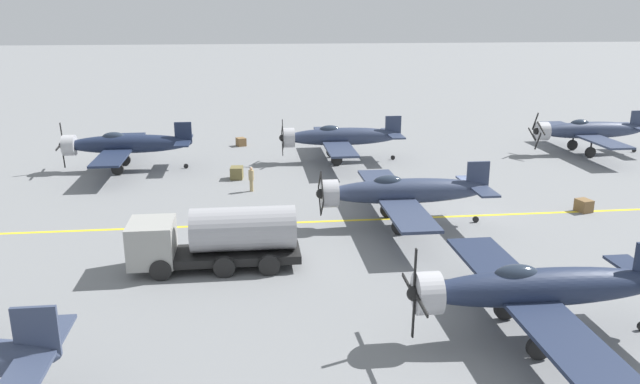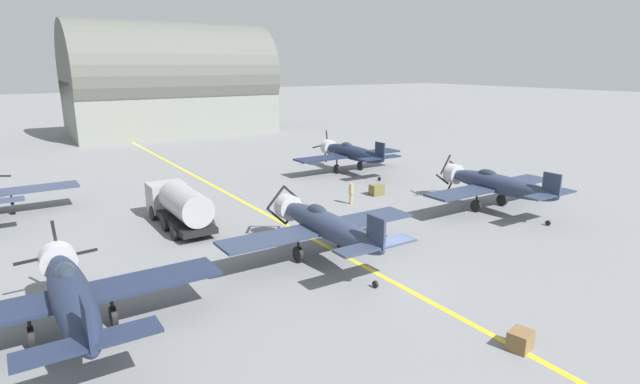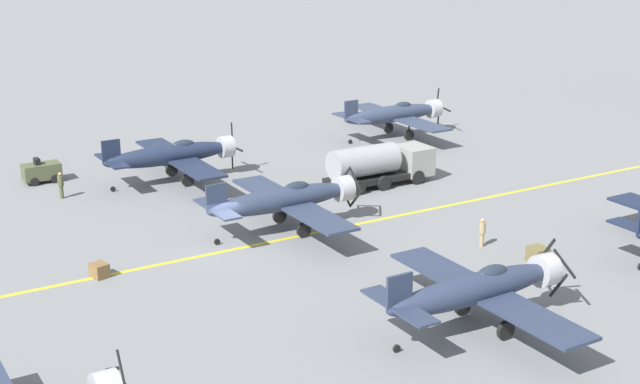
# 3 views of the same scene
# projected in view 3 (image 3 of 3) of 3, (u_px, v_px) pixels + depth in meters

# --- Properties ---
(ground_plane) EXTENTS (400.00, 400.00, 0.00)m
(ground_plane) POSITION_uv_depth(u_px,v_px,m) (225.00, 251.00, 50.43)
(ground_plane) COLOR slate
(taxiway_stripe) EXTENTS (0.30, 160.00, 0.01)m
(taxiway_stripe) POSITION_uv_depth(u_px,v_px,m) (225.00, 251.00, 50.43)
(taxiway_stripe) COLOR yellow
(taxiway_stripe) RESTS_ON ground
(airplane_mid_right) EXTENTS (12.00, 9.98, 3.65)m
(airplane_mid_right) POSITION_uv_depth(u_px,v_px,m) (480.00, 288.00, 40.44)
(airplane_mid_right) COLOR #2C3650
(airplane_mid_right) RESTS_ON ground
(airplane_far_left) EXTENTS (12.00, 9.98, 3.80)m
(airplane_far_left) POSITION_uv_depth(u_px,v_px,m) (396.00, 114.00, 75.52)
(airplane_far_left) COLOR #343F58
(airplane_far_left) RESTS_ON ground
(airplane_mid_left) EXTENTS (12.00, 9.98, 3.80)m
(airplane_mid_left) POSITION_uv_depth(u_px,v_px,m) (174.00, 155.00, 62.84)
(airplane_mid_left) COLOR #202A44
(airplane_mid_left) RESTS_ON ground
(airplane_mid_center) EXTENTS (12.00, 9.98, 3.65)m
(airplane_mid_center) POSITION_uv_depth(u_px,v_px,m) (286.00, 199.00, 53.04)
(airplane_mid_center) COLOR #303A53
(airplane_mid_center) RESTS_ON ground
(fuel_tanker) EXTENTS (2.68, 8.00, 2.98)m
(fuel_tanker) POSITION_uv_depth(u_px,v_px,m) (380.00, 164.00, 62.24)
(fuel_tanker) COLOR black
(fuel_tanker) RESTS_ON ground
(tow_tractor) EXTENTS (1.57, 2.60, 1.79)m
(tow_tractor) POSITION_uv_depth(u_px,v_px,m) (41.00, 171.00, 63.13)
(tow_tractor) COLOR #515638
(tow_tractor) RESTS_ON ground
(ground_crew_walking) EXTENTS (0.37, 0.37, 1.70)m
(ground_crew_walking) POSITION_uv_depth(u_px,v_px,m) (482.00, 231.00, 50.85)
(ground_crew_walking) COLOR tan
(ground_crew_walking) RESTS_ON ground
(ground_crew_inspecting) EXTENTS (0.39, 0.39, 1.81)m
(ground_crew_inspecting) POSITION_uv_depth(u_px,v_px,m) (61.00, 184.00, 59.49)
(ground_crew_inspecting) COLOR #515638
(ground_crew_inspecting) RESTS_ON ground
(supply_crate_by_tanker) EXTENTS (1.14, 0.98, 0.89)m
(supply_crate_by_tanker) POSITION_uv_depth(u_px,v_px,m) (538.00, 255.00, 48.68)
(supply_crate_by_tanker) COLOR brown
(supply_crate_by_tanker) RESTS_ON ground
(supply_crate_outboard) EXTENTS (1.07, 0.95, 0.76)m
(supply_crate_outboard) POSITION_uv_depth(u_px,v_px,m) (99.00, 270.00, 46.73)
(supply_crate_outboard) COLOR brown
(supply_crate_outboard) RESTS_ON ground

